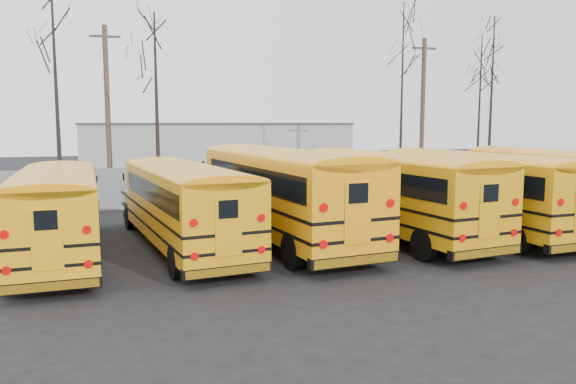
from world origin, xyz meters
name	(u,v)px	position (x,y,z in m)	size (l,w,h in m)	color
ground	(368,254)	(0.00, 0.00, 0.00)	(120.00, 120.00, 0.00)	black
fence	(260,184)	(0.00, 12.00, 1.00)	(40.00, 0.04, 2.00)	gray
distant_building	(216,148)	(2.00, 32.00, 2.00)	(22.00, 8.00, 4.00)	#AFAEAA
bus_a	(56,206)	(-9.15, 2.47, 1.63)	(2.36, 10.00, 2.79)	black
bus_b	(183,199)	(-5.36, 2.49, 1.67)	(3.24, 10.37, 2.86)	black
bus_c	(280,186)	(-1.96, 2.84, 1.92)	(3.56, 11.90, 3.29)	black
bus_d	(389,187)	(1.96, 2.26, 1.82)	(3.49, 11.25, 3.10)	black
bus_e	(475,185)	(5.41, 1.93, 1.79)	(2.81, 11.02, 3.06)	black
bus_f	(558,182)	(8.99, 1.53, 1.82)	(3.59, 11.30, 3.11)	black
utility_pole_left	(108,108)	(-7.09, 18.87, 4.95)	(1.72, 0.32, 9.63)	#4E392C
utility_pole_right	(423,110)	(12.72, 16.95, 4.92)	(1.71, 0.30, 9.59)	#483529
tree_1	(56,89)	(-9.72, 17.39, 5.92)	(0.26, 0.26, 11.84)	black
tree_2	(157,109)	(-4.86, 13.87, 4.79)	(0.26, 0.26, 9.59)	black
tree_3	(402,97)	(10.30, 15.57, 5.72)	(0.26, 0.26, 11.45)	black
tree_4	(479,113)	(15.17, 14.32, 4.75)	(0.26, 0.26, 9.49)	black
tree_5	(491,100)	(18.13, 16.88, 5.65)	(0.26, 0.26, 11.31)	black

